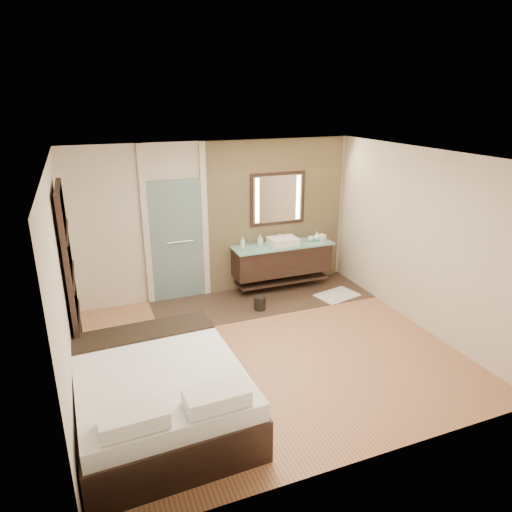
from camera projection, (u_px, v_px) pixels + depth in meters
name	position (u px, v px, depth m)	size (l,w,h in m)	color
floor	(267.00, 350.00, 6.44)	(5.00, 5.00, 0.00)	#8E5E3B
tile_strip	(263.00, 299.00, 8.05)	(3.80, 1.30, 0.01)	#3E2B21
stone_wall	(276.00, 214.00, 8.31)	(2.60, 0.08, 2.70)	tan
vanity	(282.00, 259.00, 8.31)	(1.85, 0.55, 0.88)	black
mirror_unit	(278.00, 199.00, 8.17)	(1.06, 0.04, 0.96)	black
frosted_door	(177.00, 236.00, 7.74)	(1.10, 0.12, 2.70)	#A2CDCA
shoji_partition	(71.00, 280.00, 5.73)	(0.06, 1.20, 2.40)	black
bed	(159.00, 392.00, 4.96)	(1.80, 2.22, 0.83)	black
bath_mat	(337.00, 295.00, 8.16)	(0.72, 0.50, 0.02)	silver
waste_bin	(260.00, 303.00, 7.61)	(0.19, 0.19, 0.24)	black
tissue_box	(322.00, 237.00, 8.46)	(0.12, 0.12, 0.10)	white
soap_bottle_a	(243.00, 243.00, 7.93)	(0.08, 0.09, 0.22)	silver
soap_bottle_b	(260.00, 240.00, 8.17)	(0.08, 0.09, 0.19)	#B2B2B2
soap_bottle_c	(317.00, 236.00, 8.41)	(0.13, 0.13, 0.16)	#C0F1EF
cup	(311.00, 239.00, 8.39)	(0.11, 0.11, 0.09)	white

